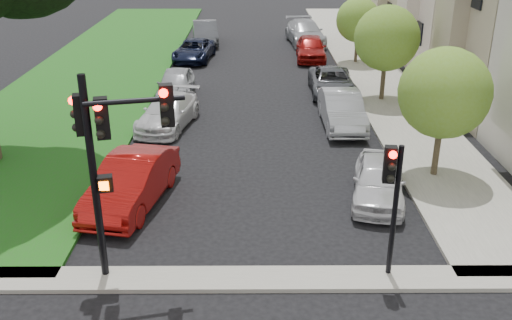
{
  "coord_description": "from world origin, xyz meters",
  "views": [
    {
      "loc": [
        -0.08,
        -9.85,
        8.4
      ],
      "look_at": [
        0.0,
        5.0,
        2.0
      ],
      "focal_mm": 40.0,
      "sensor_mm": 36.0,
      "label": 1
    }
  ],
  "objects_px": {
    "small_tree_c": "(358,20)",
    "traffic_signal_secondary": "(392,188)",
    "small_tree_a": "(444,93)",
    "car_parked_6": "(168,112)",
    "car_parked_4": "(305,32)",
    "small_tree_b": "(387,38)",
    "car_parked_3": "(311,48)",
    "car_parked_2": "(332,82)",
    "car_parked_7": "(176,84)",
    "traffic_signal_main": "(108,143)",
    "car_parked_0": "(379,180)",
    "car_parked_9": "(205,33)",
    "car_parked_1": "(342,110)",
    "car_parked_5": "(132,182)",
    "car_parked_8": "(194,50)"
  },
  "relations": [
    {
      "from": "small_tree_c",
      "to": "traffic_signal_secondary",
      "type": "relative_size",
      "value": 1.11
    },
    {
      "from": "small_tree_a",
      "to": "car_parked_6",
      "type": "height_order",
      "value": "small_tree_a"
    },
    {
      "from": "small_tree_a",
      "to": "car_parked_4",
      "type": "relative_size",
      "value": 0.82
    },
    {
      "from": "small_tree_b",
      "to": "car_parked_3",
      "type": "height_order",
      "value": "small_tree_b"
    },
    {
      "from": "small_tree_c",
      "to": "car_parked_2",
      "type": "height_order",
      "value": "small_tree_c"
    },
    {
      "from": "car_parked_2",
      "to": "car_parked_7",
      "type": "bearing_deg",
      "value": -174.31
    },
    {
      "from": "traffic_signal_main",
      "to": "car_parked_0",
      "type": "relative_size",
      "value": 1.32
    },
    {
      "from": "car_parked_2",
      "to": "car_parked_4",
      "type": "height_order",
      "value": "car_parked_4"
    },
    {
      "from": "car_parked_9",
      "to": "car_parked_3",
      "type": "bearing_deg",
      "value": -42.51
    },
    {
      "from": "traffic_signal_secondary",
      "to": "car_parked_7",
      "type": "bearing_deg",
      "value": 114.9
    },
    {
      "from": "car_parked_2",
      "to": "car_parked_3",
      "type": "height_order",
      "value": "car_parked_3"
    },
    {
      "from": "car_parked_1",
      "to": "small_tree_c",
      "type": "bearing_deg",
      "value": 77.07
    },
    {
      "from": "traffic_signal_main",
      "to": "car_parked_5",
      "type": "relative_size",
      "value": 1.11
    },
    {
      "from": "car_parked_5",
      "to": "car_parked_7",
      "type": "relative_size",
      "value": 1.12
    },
    {
      "from": "car_parked_1",
      "to": "car_parked_3",
      "type": "distance_m",
      "value": 12.28
    },
    {
      "from": "car_parked_3",
      "to": "car_parked_0",
      "type": "bearing_deg",
      "value": -86.07
    },
    {
      "from": "traffic_signal_secondary",
      "to": "car_parked_2",
      "type": "xyz_separation_m",
      "value": [
        0.71,
        15.9,
        -1.84
      ]
    },
    {
      "from": "car_parked_6",
      "to": "car_parked_4",
      "type": "bearing_deg",
      "value": 78.38
    },
    {
      "from": "small_tree_c",
      "to": "car_parked_3",
      "type": "bearing_deg",
      "value": 159.71
    },
    {
      "from": "car_parked_4",
      "to": "car_parked_7",
      "type": "distance_m",
      "value": 14.97
    },
    {
      "from": "small_tree_b",
      "to": "car_parked_3",
      "type": "relative_size",
      "value": 1.04
    },
    {
      "from": "car_parked_1",
      "to": "car_parked_4",
      "type": "xyz_separation_m",
      "value": [
        -0.12,
        17.12,
        0.05
      ]
    },
    {
      "from": "small_tree_a",
      "to": "small_tree_b",
      "type": "height_order",
      "value": "small_tree_b"
    },
    {
      "from": "traffic_signal_secondary",
      "to": "car_parked_0",
      "type": "height_order",
      "value": "traffic_signal_secondary"
    },
    {
      "from": "car_parked_4",
      "to": "car_parked_9",
      "type": "distance_m",
      "value": 7.03
    },
    {
      "from": "small_tree_c",
      "to": "car_parked_7",
      "type": "xyz_separation_m",
      "value": [
        -10.09,
        -7.13,
        -1.91
      ]
    },
    {
      "from": "traffic_signal_secondary",
      "to": "car_parked_2",
      "type": "height_order",
      "value": "traffic_signal_secondary"
    },
    {
      "from": "small_tree_c",
      "to": "car_parked_5",
      "type": "distance_m",
      "value": 21.09
    },
    {
      "from": "traffic_signal_main",
      "to": "car_parked_0",
      "type": "height_order",
      "value": "traffic_signal_main"
    },
    {
      "from": "car_parked_2",
      "to": "car_parked_9",
      "type": "distance_m",
      "value": 14.42
    },
    {
      "from": "car_parked_1",
      "to": "car_parked_7",
      "type": "relative_size",
      "value": 1.08
    },
    {
      "from": "car_parked_0",
      "to": "car_parked_4",
      "type": "relative_size",
      "value": 0.72
    },
    {
      "from": "small_tree_a",
      "to": "car_parked_4",
      "type": "xyz_separation_m",
      "value": [
        -2.61,
        22.28,
        -2.22
      ]
    },
    {
      "from": "car_parked_2",
      "to": "car_parked_4",
      "type": "xyz_separation_m",
      "value": [
        -0.31,
        12.32,
        0.16
      ]
    },
    {
      "from": "car_parked_1",
      "to": "car_parked_4",
      "type": "relative_size",
      "value": 0.82
    },
    {
      "from": "small_tree_b",
      "to": "car_parked_0",
      "type": "bearing_deg",
      "value": -102.39
    },
    {
      "from": "small_tree_b",
      "to": "car_parked_4",
      "type": "xyz_separation_m",
      "value": [
        -2.61,
        13.51,
        -2.27
      ]
    },
    {
      "from": "traffic_signal_secondary",
      "to": "car_parked_6",
      "type": "height_order",
      "value": "traffic_signal_secondary"
    },
    {
      "from": "traffic_signal_main",
      "to": "car_parked_7",
      "type": "height_order",
      "value": "traffic_signal_main"
    },
    {
      "from": "small_tree_b",
      "to": "car_parked_8",
      "type": "height_order",
      "value": "small_tree_b"
    },
    {
      "from": "small_tree_a",
      "to": "traffic_signal_secondary",
      "type": "distance_m",
      "value": 6.68
    },
    {
      "from": "small_tree_a",
      "to": "traffic_signal_main",
      "type": "bearing_deg",
      "value": -148.39
    },
    {
      "from": "car_parked_3",
      "to": "car_parked_5",
      "type": "xyz_separation_m",
      "value": [
        -7.4,
        -19.43,
        0.02
      ]
    },
    {
      "from": "car_parked_2",
      "to": "car_parked_5",
      "type": "height_order",
      "value": "car_parked_5"
    },
    {
      "from": "car_parked_8",
      "to": "car_parked_5",
      "type": "bearing_deg",
      "value": -84.09
    },
    {
      "from": "traffic_signal_secondary",
      "to": "car_parked_1",
      "type": "distance_m",
      "value": 11.25
    },
    {
      "from": "car_parked_5",
      "to": "car_parked_9",
      "type": "relative_size",
      "value": 1.0
    },
    {
      "from": "small_tree_c",
      "to": "car_parked_8",
      "type": "distance_m",
      "value": 10.21
    },
    {
      "from": "car_parked_1",
      "to": "car_parked_4",
      "type": "distance_m",
      "value": 17.12
    },
    {
      "from": "traffic_signal_secondary",
      "to": "car_parked_1",
      "type": "bearing_deg",
      "value": 87.33
    }
  ]
}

